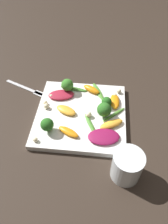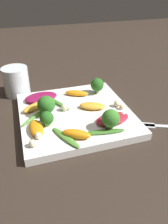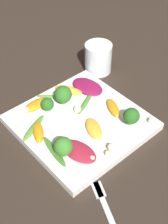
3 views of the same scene
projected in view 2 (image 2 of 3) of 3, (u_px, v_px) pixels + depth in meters
ground_plane at (75, 117)px, 0.57m from camera, size 2.40×2.40×0.00m
plate at (75, 114)px, 0.57m from camera, size 0.28×0.28×0.02m
drinking_glass at (16, 81)px, 0.66m from camera, size 0.08×0.08×0.08m
fork at (166, 126)px, 0.53m from camera, size 0.08×0.16×0.01m
radicchio_leaf_0 at (112, 119)px, 0.52m from camera, size 0.06×0.09×0.01m
radicchio_leaf_1 at (41, 97)px, 0.61m from camera, size 0.07×0.10×0.01m
orange_segment_0 at (77, 134)px, 0.47m from camera, size 0.05×0.07×0.02m
orange_segment_1 at (92, 106)px, 0.57m from camera, size 0.06×0.07×0.01m
orange_segment_2 at (35, 106)px, 0.57m from camera, size 0.06×0.08×0.02m
orange_segment_3 at (77, 93)px, 0.63m from camera, size 0.05×0.07×0.01m
orange_segment_4 at (36, 128)px, 0.49m from camera, size 0.07×0.03×0.02m
broccoli_floret_0 at (47, 118)px, 0.50m from camera, size 0.03×0.03×0.04m
broccoli_floret_1 at (46, 105)px, 0.53m from camera, size 0.04×0.04×0.05m
broccoli_floret_2 at (97, 85)px, 0.63m from camera, size 0.04×0.04×0.05m
broccoli_floret_3 at (111, 119)px, 0.48m from camera, size 0.04×0.04×0.05m
arugula_sprig_0 at (35, 117)px, 0.53m from camera, size 0.07×0.07×0.01m
arugula_sprig_1 at (66, 137)px, 0.47m from camera, size 0.09×0.05×0.01m
arugula_sprig_2 at (59, 103)px, 0.59m from camera, size 0.09×0.05×0.01m
arugula_sprig_3 at (104, 132)px, 0.48m from camera, size 0.03×0.10×0.01m
macadamia_nut_0 at (117, 104)px, 0.58m from camera, size 0.02×0.02×0.02m
macadamia_nut_1 at (64, 107)px, 0.56m from camera, size 0.02×0.02×0.02m
macadamia_nut_2 at (123, 115)px, 0.54m from camera, size 0.01×0.01×0.01m
macadamia_nut_3 at (122, 107)px, 0.57m from camera, size 0.01×0.01×0.01m
macadamia_nut_4 at (38, 136)px, 0.47m from camera, size 0.02×0.02×0.02m
macadamia_nut_5 at (33, 143)px, 0.44m from camera, size 0.02×0.02×0.02m
macadamia_nut_6 at (101, 84)px, 0.68m from camera, size 0.01×0.01×0.01m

